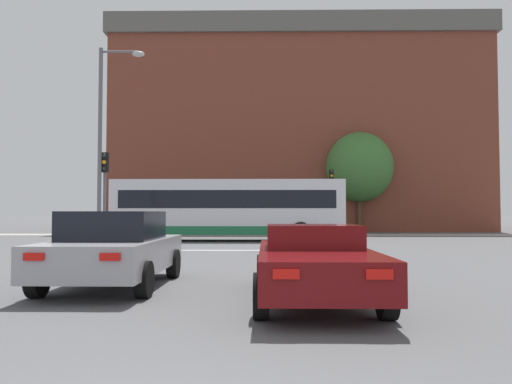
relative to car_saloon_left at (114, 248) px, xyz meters
name	(u,v)px	position (x,y,z in m)	size (l,w,h in m)	color
stop_line_strip	(239,250)	(2.00, 9.44, -0.75)	(8.02, 0.30, 0.01)	silver
far_pavement	(249,235)	(2.00, 22.88, -0.75)	(68.91, 2.50, 0.01)	#A09B91
brick_civic_building	(296,133)	(5.81, 33.30, 7.60)	(29.84, 12.89, 18.77)	brown
car_saloon_left	(114,248)	(0.00, 0.00, 0.00)	(2.09, 4.35, 1.49)	#9E9EA3
car_roadster_right	(313,262)	(3.79, -1.50, -0.11)	(1.95, 4.77, 1.26)	#600C0F
bus_crossing_lead	(229,208)	(1.15, 15.98, 0.92)	(11.77, 2.69, 3.12)	silver
traffic_light_near_left	(105,184)	(-3.44, 10.07, 1.87)	(0.26, 0.31, 3.88)	slate
traffic_light_far_right	(332,191)	(7.30, 21.85, 2.06)	(0.26, 0.31, 4.19)	slate
street_lamp_junction	(107,128)	(-3.33, 9.92, 4.09)	(1.85, 0.36, 8.11)	slate
pedestrian_waiting	(185,221)	(-2.18, 22.71, 0.16)	(0.34, 0.45, 1.57)	#333851
pedestrian_walking_east	(318,221)	(6.46, 22.06, 0.15)	(0.34, 0.45, 1.56)	brown
tree_by_building	(359,167)	(10.03, 26.81, 4.03)	(4.91, 4.91, 7.37)	#4C3823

